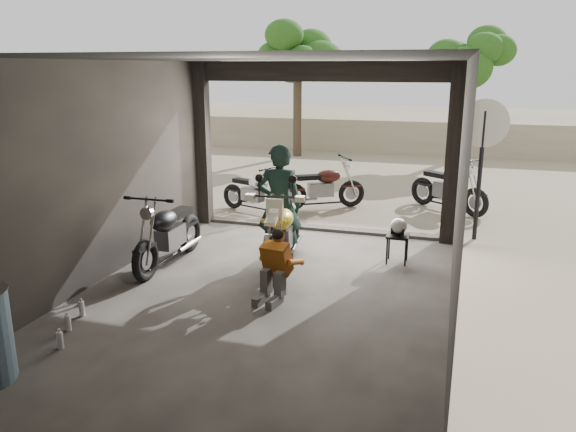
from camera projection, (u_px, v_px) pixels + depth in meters
The scene contains 15 objects.
ground at pixel (261, 299), 7.74m from camera, with size 80.00×80.00×0.00m, color #7A6D56.
garage at pixel (273, 200), 7.91m from camera, with size 7.00×7.13×3.20m.
boundary_wall at pixel (387, 137), 20.54m from camera, with size 18.00×0.30×1.20m, color gray.
tree_left at pixel (298, 40), 19.11m from camera, with size 2.20×2.20×5.60m.
tree_right at pixel (474, 53), 19.00m from camera, with size 2.20×2.20×5.00m.
main_bike at pixel (283, 227), 8.79m from camera, with size 0.82×2.00×1.33m, color beige, non-canonical shape.
left_bike at pixel (168, 228), 8.91m from camera, with size 0.75×1.83×1.24m, color black, non-canonical shape.
outside_bike_a at pixel (254, 189), 12.19m from camera, with size 0.64×1.56×1.06m, color black, non-canonical shape.
outside_bike_b at pixel (323, 183), 12.50m from camera, with size 0.71×1.73×1.17m, color #3C120E, non-canonical shape.
outside_bike_c at pixel (449, 184), 12.32m from camera, with size 0.74×1.79×1.21m, color black, non-canonical shape.
rider at pixel (279, 205), 8.89m from camera, with size 0.71×0.47×1.96m, color black.
mechanic at pixel (273, 269), 7.53m from camera, with size 0.49×0.66×0.96m, color #AA5B16, non-canonical shape.
stool at pixel (398, 239), 9.04m from camera, with size 0.35×0.35×0.49m.
helmet at pixel (398, 226), 9.03m from camera, with size 0.28×0.29×0.26m, color silver.
sign_post at pixel (482, 145), 9.97m from camera, with size 0.86×0.08×2.57m.
Camera 1 is at (2.41, -6.77, 3.11)m, focal length 35.00 mm.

